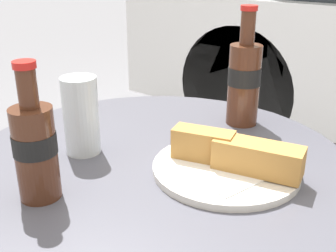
{
  "coord_description": "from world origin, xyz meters",
  "views": [
    {
      "loc": [
        0.44,
        -0.52,
        1.07
      ],
      "look_at": [
        0.0,
        0.04,
        0.77
      ],
      "focal_mm": 45.0,
      "sensor_mm": 36.0,
      "label": 1
    }
  ],
  "objects_px": {
    "bistro_table": "(157,246)",
    "drinking_glass": "(81,119)",
    "cola_bottle_left": "(35,147)",
    "cola_bottle_right": "(244,79)",
    "lunch_plate_near": "(230,162)"
  },
  "relations": [
    {
      "from": "bistro_table",
      "to": "lunch_plate_near",
      "type": "xyz_separation_m",
      "value": [
        0.13,
        0.03,
        0.22
      ]
    },
    {
      "from": "cola_bottle_left",
      "to": "lunch_plate_near",
      "type": "distance_m",
      "value": 0.31
    },
    {
      "from": "lunch_plate_near",
      "to": "cola_bottle_right",
      "type": "bearing_deg",
      "value": 114.26
    },
    {
      "from": "bistro_table",
      "to": "cola_bottle_left",
      "type": "relative_size",
      "value": 3.44
    },
    {
      "from": "bistro_table",
      "to": "cola_bottle_right",
      "type": "bearing_deg",
      "value": 80.98
    },
    {
      "from": "cola_bottle_left",
      "to": "drinking_glass",
      "type": "distance_m",
      "value": 0.16
    },
    {
      "from": "cola_bottle_right",
      "to": "lunch_plate_near",
      "type": "relative_size",
      "value": 0.99
    },
    {
      "from": "bistro_table",
      "to": "drinking_glass",
      "type": "height_order",
      "value": "drinking_glass"
    },
    {
      "from": "cola_bottle_left",
      "to": "lunch_plate_near",
      "type": "height_order",
      "value": "cola_bottle_left"
    },
    {
      "from": "bistro_table",
      "to": "cola_bottle_left",
      "type": "xyz_separation_m",
      "value": [
        -0.05,
        -0.21,
        0.28
      ]
    },
    {
      "from": "bistro_table",
      "to": "cola_bottle_left",
      "type": "height_order",
      "value": "cola_bottle_left"
    },
    {
      "from": "bistro_table",
      "to": "cola_bottle_right",
      "type": "xyz_separation_m",
      "value": [
        0.04,
        0.24,
        0.3
      ]
    },
    {
      "from": "cola_bottle_right",
      "to": "cola_bottle_left",
      "type": "bearing_deg",
      "value": -101.47
    },
    {
      "from": "bistro_table",
      "to": "drinking_glass",
      "type": "xyz_separation_m",
      "value": [
        -0.12,
        -0.07,
        0.26
      ]
    },
    {
      "from": "bistro_table",
      "to": "cola_bottle_right",
      "type": "relative_size",
      "value": 2.91
    }
  ]
}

